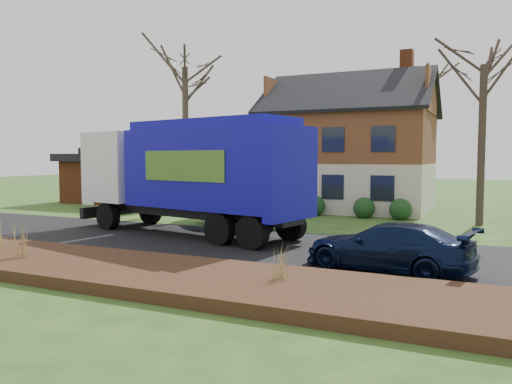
% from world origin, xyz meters
% --- Properties ---
extents(ground, '(120.00, 120.00, 0.00)m').
position_xyz_m(ground, '(0.00, 0.00, 0.00)').
color(ground, '#274717').
rests_on(ground, ground).
extents(road, '(80.00, 7.00, 0.02)m').
position_xyz_m(road, '(0.00, 0.00, 0.01)').
color(road, black).
rests_on(road, ground).
extents(mulch_verge, '(80.00, 3.50, 0.30)m').
position_xyz_m(mulch_verge, '(0.00, -5.30, 0.15)').
color(mulch_verge, black).
rests_on(mulch_verge, ground).
extents(main_house, '(12.95, 8.95, 9.26)m').
position_xyz_m(main_house, '(1.49, 13.91, 4.03)').
color(main_house, beige).
rests_on(main_house, ground).
extents(ranch_house, '(9.80, 8.20, 3.70)m').
position_xyz_m(ranch_house, '(-12.00, 13.00, 1.81)').
color(ranch_house, brown).
rests_on(ranch_house, ground).
extents(garbage_truck, '(10.79, 4.97, 4.47)m').
position_xyz_m(garbage_truck, '(-1.18, 1.36, 2.58)').
color(garbage_truck, black).
rests_on(garbage_truck, ground).
extents(silver_sedan, '(4.67, 3.17, 1.46)m').
position_xyz_m(silver_sedan, '(-0.68, 4.22, 0.73)').
color(silver_sedan, '#A7AAAF').
rests_on(silver_sedan, ground).
extents(navy_wagon, '(4.81, 2.69, 1.32)m').
position_xyz_m(navy_wagon, '(7.00, -1.80, 0.66)').
color(navy_wagon, black).
rests_on(navy_wagon, ground).
extents(tree_front_west, '(3.71, 3.71, 11.03)m').
position_xyz_m(tree_front_west, '(-5.59, 7.81, 9.09)').
color(tree_front_west, '#413427').
rests_on(tree_front_west, ground).
extents(tree_front_east, '(3.69, 3.69, 10.24)m').
position_xyz_m(tree_front_east, '(9.15, 9.15, 8.32)').
color(tree_front_east, '#3C2C24').
rests_on(tree_front_east, ground).
extents(tree_back, '(3.54, 3.54, 11.21)m').
position_xyz_m(tree_back, '(5.13, 22.87, 9.34)').
color(tree_back, '#423427').
rests_on(tree_back, ground).
extents(grass_clump_mid, '(0.38, 0.31, 1.06)m').
position_xyz_m(grass_clump_mid, '(-2.38, -5.69, 0.83)').
color(grass_clump_mid, '#A07E46').
rests_on(grass_clump_mid, mulch_verge).
extents(grass_clump_east, '(0.32, 0.26, 0.79)m').
position_xyz_m(grass_clump_east, '(5.16, -4.96, 0.70)').
color(grass_clump_east, '#A58F49').
rests_on(grass_clump_east, mulch_verge).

